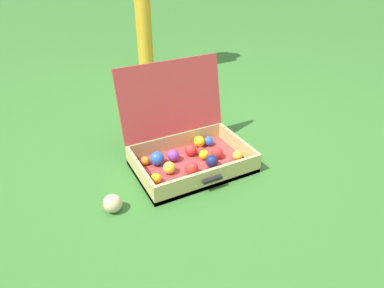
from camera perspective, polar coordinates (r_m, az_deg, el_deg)
ground_plane at (r=2.03m, az=2.31°, el=-2.96°), size 16.00×16.00×0.00m
open_suitcase at (r=1.97m, az=-1.00°, el=-0.09°), size 0.63×0.55×0.54m
stray_ball_on_grass at (r=1.71m, az=-12.97°, el=-9.52°), size 0.09×0.09×0.09m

